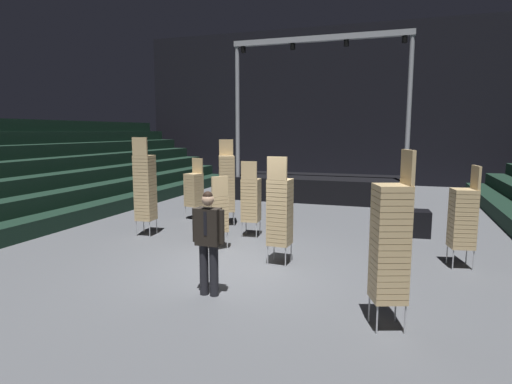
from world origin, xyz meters
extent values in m
cube|color=#515459|center=(0.00, 0.00, -0.05)|extent=(22.00, 30.00, 0.10)
cube|color=black|center=(0.00, 15.00, 4.00)|extent=(22.00, 0.30, 8.00)
cube|color=black|center=(-6.12, 1.00, 0.23)|extent=(0.75, 24.00, 0.45)
cube|color=black|center=(-6.88, 1.00, 0.68)|extent=(0.75, 24.00, 0.45)
cube|color=black|center=(0.00, 9.29, 0.45)|extent=(6.82, 2.86, 0.90)
cylinder|color=#9EA0A8|center=(-3.16, 8.11, 3.45)|extent=(0.16, 0.16, 5.10)
cylinder|color=#9EA0A8|center=(3.16, 8.11, 3.45)|extent=(0.16, 0.16, 5.10)
cube|color=#9EA0A8|center=(0.00, 8.11, 6.00)|extent=(6.52, 0.20, 0.20)
cylinder|color=black|center=(-2.91, 8.11, 5.78)|extent=(0.18, 0.18, 0.22)
cylinder|color=black|center=(-0.97, 8.11, 5.78)|extent=(0.18, 0.18, 0.22)
cylinder|color=black|center=(0.97, 8.11, 5.78)|extent=(0.18, 0.18, 0.22)
cylinder|color=black|center=(2.91, 8.11, 5.78)|extent=(0.18, 0.18, 0.22)
cylinder|color=black|center=(0.13, -1.51, 0.43)|extent=(0.15, 0.15, 0.86)
cylinder|color=black|center=(-0.05, -1.51, 0.43)|extent=(0.15, 0.15, 0.86)
cube|color=silver|center=(0.04, -1.57, 1.17)|extent=(0.18, 0.10, 0.61)
cube|color=black|center=(0.04, -1.51, 1.17)|extent=(0.40, 0.23, 0.61)
cube|color=black|center=(0.04, -1.62, 1.24)|extent=(0.06, 0.01, 0.39)
cylinder|color=black|center=(0.27, -1.51, 1.18)|extent=(0.10, 0.10, 0.56)
cylinder|color=black|center=(-0.20, -1.51, 1.18)|extent=(0.10, 0.10, 0.56)
sphere|color=#DBAD89|center=(0.04, -1.51, 1.62)|extent=(0.20, 0.20, 0.20)
sphere|color=black|center=(0.04, -1.51, 1.67)|extent=(0.17, 0.17, 0.17)
cylinder|color=#B2B5BA|center=(-2.92, 3.81, 0.20)|extent=(0.02, 0.02, 0.40)
cylinder|color=#B2B5BA|center=(-3.29, 3.91, 0.20)|extent=(0.02, 0.02, 0.40)
cylinder|color=#B2B5BA|center=(-2.82, 4.18, 0.20)|extent=(0.02, 0.02, 0.40)
cylinder|color=#B2B5BA|center=(-3.19, 4.27, 0.20)|extent=(0.02, 0.02, 0.40)
cube|color=tan|center=(-3.05, 4.04, 0.44)|extent=(0.54, 0.54, 0.08)
cube|color=tan|center=(-3.05, 4.04, 0.53)|extent=(0.54, 0.54, 0.08)
cube|color=tan|center=(-3.05, 4.04, 0.61)|extent=(0.54, 0.54, 0.08)
cube|color=tan|center=(-3.05, 4.04, 0.70)|extent=(0.54, 0.54, 0.08)
cube|color=tan|center=(-3.05, 4.04, 0.78)|extent=(0.54, 0.54, 0.08)
cube|color=tan|center=(-3.05, 4.04, 0.87)|extent=(0.54, 0.54, 0.08)
cube|color=tan|center=(-3.05, 4.04, 0.95)|extent=(0.54, 0.54, 0.08)
cube|color=tan|center=(-3.05, 4.04, 1.04)|extent=(0.54, 0.54, 0.08)
cube|color=tan|center=(-3.05, 4.04, 1.12)|extent=(0.54, 0.54, 0.08)
cube|color=tan|center=(-3.05, 4.04, 1.21)|extent=(0.54, 0.54, 0.08)
cube|color=tan|center=(-3.05, 4.04, 1.29)|extent=(0.54, 0.54, 0.08)
cube|color=tan|center=(-3.05, 4.04, 1.38)|extent=(0.54, 0.54, 0.08)
cube|color=tan|center=(-3.00, 4.23, 1.65)|extent=(0.40, 0.15, 0.46)
cylinder|color=#B2B5BA|center=(-3.50, 1.95, 0.20)|extent=(0.02, 0.02, 0.40)
cylinder|color=#B2B5BA|center=(-3.12, 1.98, 0.20)|extent=(0.02, 0.02, 0.40)
cylinder|color=#B2B5BA|center=(-3.47, 1.57, 0.20)|extent=(0.02, 0.02, 0.40)
cylinder|color=#B2B5BA|center=(-3.09, 1.60, 0.20)|extent=(0.02, 0.02, 0.40)
cube|color=tan|center=(-3.30, 1.78, 0.44)|extent=(0.47, 0.47, 0.08)
cube|color=tan|center=(-3.30, 1.78, 0.53)|extent=(0.47, 0.47, 0.08)
cube|color=tan|center=(-3.30, 1.78, 0.61)|extent=(0.47, 0.47, 0.08)
cube|color=tan|center=(-3.30, 1.78, 0.70)|extent=(0.47, 0.47, 0.08)
cube|color=tan|center=(-3.30, 1.78, 0.78)|extent=(0.47, 0.47, 0.08)
cube|color=tan|center=(-3.30, 1.78, 0.87)|extent=(0.47, 0.47, 0.08)
cube|color=tan|center=(-3.30, 1.78, 0.95)|extent=(0.47, 0.47, 0.08)
cube|color=tan|center=(-3.30, 1.78, 1.04)|extent=(0.47, 0.47, 0.08)
cube|color=tan|center=(-3.30, 1.78, 1.12)|extent=(0.47, 0.47, 0.08)
cube|color=tan|center=(-3.30, 1.78, 1.21)|extent=(0.47, 0.47, 0.08)
cube|color=tan|center=(-3.30, 1.78, 1.29)|extent=(0.47, 0.47, 0.08)
cube|color=tan|center=(-3.30, 1.78, 1.38)|extent=(0.47, 0.47, 0.08)
cube|color=tan|center=(-3.30, 1.78, 1.46)|extent=(0.47, 0.47, 0.08)
cube|color=tan|center=(-3.30, 1.78, 1.55)|extent=(0.47, 0.47, 0.08)
cube|color=tan|center=(-3.30, 1.78, 1.63)|extent=(0.47, 0.47, 0.08)
cube|color=tan|center=(-3.30, 1.78, 1.72)|extent=(0.47, 0.47, 0.08)
cube|color=tan|center=(-3.30, 1.78, 1.80)|extent=(0.47, 0.47, 0.08)
cube|color=tan|center=(-3.30, 1.78, 1.89)|extent=(0.47, 0.47, 0.08)
cube|color=tan|center=(-3.30, 1.78, 1.97)|extent=(0.47, 0.47, 0.08)
cube|color=tan|center=(-3.30, 1.78, 2.06)|extent=(0.47, 0.47, 0.08)
cube|color=tan|center=(-3.28, 1.58, 2.33)|extent=(0.41, 0.08, 0.46)
cylinder|color=#B2B5BA|center=(-1.29, 1.11, 0.20)|extent=(0.02, 0.02, 0.40)
cylinder|color=#B2B5BA|center=(-1.07, 1.42, 0.20)|extent=(0.02, 0.02, 0.40)
cylinder|color=#B2B5BA|center=(-0.98, 0.89, 0.20)|extent=(0.02, 0.02, 0.40)
cylinder|color=#B2B5BA|center=(-0.76, 1.20, 0.20)|extent=(0.02, 0.02, 0.40)
cube|color=tan|center=(-1.02, 1.16, 0.44)|extent=(0.61, 0.61, 0.08)
cube|color=tan|center=(-1.02, 1.16, 0.53)|extent=(0.61, 0.61, 0.08)
cube|color=tan|center=(-1.02, 1.16, 0.61)|extent=(0.61, 0.61, 0.08)
cube|color=tan|center=(-1.02, 1.16, 0.70)|extent=(0.61, 0.61, 0.08)
cube|color=tan|center=(-1.02, 1.16, 0.78)|extent=(0.61, 0.61, 0.08)
cube|color=tan|center=(-1.02, 1.16, 0.87)|extent=(0.61, 0.61, 0.08)
cube|color=tan|center=(-1.02, 1.16, 0.95)|extent=(0.61, 0.61, 0.08)
cube|color=tan|center=(-1.02, 1.16, 1.04)|extent=(0.61, 0.61, 0.08)
cube|color=tan|center=(-1.02, 1.16, 1.12)|extent=(0.61, 0.61, 0.08)
cube|color=tan|center=(-1.02, 1.16, 1.21)|extent=(0.61, 0.61, 0.08)
cube|color=tan|center=(-0.87, 1.04, 1.48)|extent=(0.28, 0.36, 0.46)
cylinder|color=#B2B5BA|center=(-0.84, 2.69, 0.20)|extent=(0.02, 0.02, 0.40)
cylinder|color=#B2B5BA|center=(-0.46, 2.72, 0.20)|extent=(0.02, 0.02, 0.40)
cylinder|color=#B2B5BA|center=(-0.81, 2.32, 0.20)|extent=(0.02, 0.02, 0.40)
cylinder|color=#B2B5BA|center=(-0.43, 2.34, 0.20)|extent=(0.02, 0.02, 0.40)
cube|color=tan|center=(-0.64, 2.52, 0.44)|extent=(0.47, 0.47, 0.08)
cube|color=tan|center=(-0.64, 2.52, 0.53)|extent=(0.47, 0.47, 0.08)
cube|color=tan|center=(-0.64, 2.52, 0.61)|extent=(0.47, 0.47, 0.08)
cube|color=tan|center=(-0.64, 2.52, 0.70)|extent=(0.47, 0.47, 0.08)
cube|color=tan|center=(-0.64, 2.52, 0.78)|extent=(0.47, 0.47, 0.08)
cube|color=tan|center=(-0.64, 2.52, 0.87)|extent=(0.47, 0.47, 0.08)
cube|color=tan|center=(-0.64, 2.52, 0.95)|extent=(0.47, 0.47, 0.08)
cube|color=tan|center=(-0.64, 2.52, 1.04)|extent=(0.47, 0.47, 0.08)
cube|color=tan|center=(-0.64, 2.52, 1.12)|extent=(0.47, 0.47, 0.08)
cube|color=tan|center=(-0.64, 2.52, 1.21)|extent=(0.47, 0.47, 0.08)
cube|color=tan|center=(-0.64, 2.52, 1.29)|extent=(0.47, 0.47, 0.08)
cube|color=tan|center=(-0.64, 2.52, 1.38)|extent=(0.47, 0.47, 0.08)
cube|color=tan|center=(-0.64, 2.52, 1.46)|extent=(0.47, 0.47, 0.08)
cube|color=tan|center=(-0.62, 2.33, 1.73)|extent=(0.41, 0.08, 0.46)
cylinder|color=#B2B5BA|center=(4.04, 1.24, 0.20)|extent=(0.02, 0.02, 0.40)
cylinder|color=#B2B5BA|center=(3.96, 1.61, 0.20)|extent=(0.02, 0.02, 0.40)
cylinder|color=#B2B5BA|center=(4.41, 1.32, 0.20)|extent=(0.02, 0.02, 0.40)
cylinder|color=#B2B5BA|center=(4.34, 1.69, 0.20)|extent=(0.02, 0.02, 0.40)
cube|color=tan|center=(4.19, 1.47, 0.44)|extent=(0.52, 0.52, 0.08)
cube|color=tan|center=(4.19, 1.47, 0.53)|extent=(0.52, 0.52, 0.08)
cube|color=tan|center=(4.19, 1.47, 0.61)|extent=(0.52, 0.52, 0.08)
cube|color=tan|center=(4.19, 1.47, 0.70)|extent=(0.52, 0.52, 0.08)
cube|color=tan|center=(4.19, 1.47, 0.78)|extent=(0.52, 0.52, 0.08)
cube|color=tan|center=(4.19, 1.47, 0.87)|extent=(0.52, 0.52, 0.08)
cube|color=tan|center=(4.19, 1.47, 0.95)|extent=(0.52, 0.52, 0.08)
cube|color=tan|center=(4.19, 1.47, 1.04)|extent=(0.52, 0.52, 0.08)
cube|color=tan|center=(4.19, 1.47, 1.12)|extent=(0.52, 0.52, 0.08)
cube|color=tan|center=(4.19, 1.47, 1.21)|extent=(0.52, 0.52, 0.08)
cube|color=tan|center=(4.19, 1.47, 1.29)|extent=(0.52, 0.52, 0.08)
cube|color=tan|center=(4.19, 1.47, 1.38)|extent=(0.52, 0.52, 0.08)
cube|color=tan|center=(4.19, 1.47, 1.46)|extent=(0.52, 0.52, 0.08)
cube|color=tan|center=(4.19, 1.47, 1.55)|extent=(0.52, 0.52, 0.08)
cube|color=tan|center=(4.38, 1.50, 1.82)|extent=(0.13, 0.41, 0.46)
cylinder|color=#B2B5BA|center=(0.51, 0.73, 0.20)|extent=(0.02, 0.02, 0.40)
cylinder|color=#B2B5BA|center=(0.89, 0.71, 0.20)|extent=(0.02, 0.02, 0.40)
cylinder|color=#B2B5BA|center=(0.49, 0.35, 0.20)|extent=(0.02, 0.02, 0.40)
cylinder|color=#B2B5BA|center=(0.86, 0.33, 0.20)|extent=(0.02, 0.02, 0.40)
cube|color=tan|center=(0.69, 0.53, 0.44)|extent=(0.46, 0.46, 0.08)
cube|color=tan|center=(0.69, 0.53, 0.53)|extent=(0.46, 0.46, 0.08)
cube|color=tan|center=(0.69, 0.53, 0.61)|extent=(0.46, 0.46, 0.08)
cube|color=tan|center=(0.69, 0.53, 0.70)|extent=(0.46, 0.46, 0.08)
cube|color=tan|center=(0.69, 0.53, 0.78)|extent=(0.46, 0.46, 0.08)
cube|color=tan|center=(0.69, 0.53, 0.87)|extent=(0.46, 0.46, 0.08)
cube|color=tan|center=(0.69, 0.53, 0.95)|extent=(0.46, 0.46, 0.08)
cube|color=tan|center=(0.69, 0.53, 1.04)|extent=(0.46, 0.46, 0.08)
cube|color=tan|center=(0.69, 0.53, 1.12)|extent=(0.46, 0.46, 0.08)
cube|color=tan|center=(0.69, 0.53, 1.21)|extent=(0.46, 0.46, 0.08)
cube|color=tan|center=(0.69, 0.53, 1.29)|extent=(0.46, 0.46, 0.08)
cube|color=tan|center=(0.69, 0.53, 1.38)|extent=(0.46, 0.46, 0.08)
cube|color=tan|center=(0.69, 0.53, 1.46)|extent=(0.46, 0.46, 0.08)
cube|color=tan|center=(0.69, 0.53, 1.55)|extent=(0.46, 0.46, 0.08)
cube|color=tan|center=(0.69, 0.53, 1.63)|extent=(0.46, 0.46, 0.08)
cube|color=tan|center=(0.69, 0.53, 1.72)|extent=(0.46, 0.46, 0.08)
cube|color=tan|center=(0.68, 0.34, 1.99)|extent=(0.41, 0.07, 0.46)
cylinder|color=#B2B5BA|center=(2.77, -2.05, 0.20)|extent=(0.02, 0.02, 0.40)
cylinder|color=#B2B5BA|center=(2.64, -1.69, 0.20)|extent=(0.02, 0.02, 0.40)
cylinder|color=#B2B5BA|center=(3.13, -1.92, 0.20)|extent=(0.02, 0.02, 0.40)
cylinder|color=#B2B5BA|center=(3.00, -1.57, 0.20)|extent=(0.02, 0.02, 0.40)
cube|color=tan|center=(2.88, -1.81, 0.44)|extent=(0.56, 0.56, 0.08)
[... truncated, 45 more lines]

